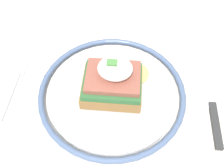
% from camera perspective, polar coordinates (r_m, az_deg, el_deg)
% --- Properties ---
extents(dining_table, '(0.91, 0.67, 0.76)m').
position_cam_1_polar(dining_table, '(0.60, 2.64, -13.71)').
color(dining_table, beige).
rests_on(dining_table, ground_plane).
extents(plate, '(0.26, 0.26, 0.02)m').
position_cam_1_polar(plate, '(0.49, 0.00, -1.86)').
color(plate, silver).
rests_on(plate, dining_table).
extents(sandwich, '(0.11, 0.11, 0.08)m').
position_cam_1_polar(sandwich, '(0.46, 0.25, 0.64)').
color(sandwich, olive).
rests_on(sandwich, plate).
extents(fork, '(0.02, 0.14, 0.00)m').
position_cam_1_polar(fork, '(0.54, -19.28, -0.01)').
color(fork, silver).
rests_on(fork, dining_table).
extents(knife, '(0.02, 0.18, 0.01)m').
position_cam_1_polar(knife, '(0.51, 19.79, -4.73)').
color(knife, '#2D2D2D').
rests_on(knife, dining_table).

